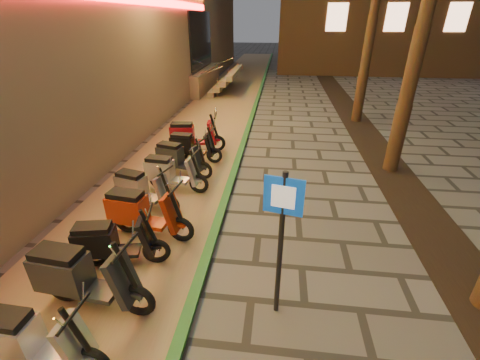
# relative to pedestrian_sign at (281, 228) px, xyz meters

# --- Properties ---
(parking_strip) EXTENTS (3.40, 60.00, 0.01)m
(parking_strip) POSITION_rel_pedestrian_sign_xyz_m (-2.99, 8.48, -1.50)
(parking_strip) COLOR #8C7251
(parking_strip) RESTS_ON ground
(green_curb) EXTENTS (0.18, 60.00, 0.10)m
(green_curb) POSITION_rel_pedestrian_sign_xyz_m (-1.29, 8.48, -1.46)
(green_curb) COLOR #26662A
(green_curb) RESTS_ON ground
(planting_strip) EXTENTS (1.20, 40.00, 0.02)m
(planting_strip) POSITION_rel_pedestrian_sign_xyz_m (3.21, 3.48, -1.50)
(planting_strip) COLOR black
(planting_strip) RESTS_ON ground
(pedestrian_sign) EXTENTS (0.51, 0.13, 2.33)m
(pedestrian_sign) POSITION_rel_pedestrian_sign_xyz_m (0.00, 0.00, 0.00)
(pedestrian_sign) COLOR black
(pedestrian_sign) RESTS_ON ground
(scooter_4) EXTENTS (1.62, 0.57, 1.14)m
(scooter_4) POSITION_rel_pedestrian_sign_xyz_m (-2.97, -1.25, -1.01)
(scooter_4) COLOR black
(scooter_4) RESTS_ON ground
(scooter_5) EXTENTS (1.86, 0.68, 1.31)m
(scooter_5) POSITION_rel_pedestrian_sign_xyz_m (-2.90, -0.24, -0.94)
(scooter_5) COLOR black
(scooter_5) RESTS_ON ground
(scooter_6) EXTENTS (1.61, 0.73, 1.13)m
(scooter_6) POSITION_rel_pedestrian_sign_xyz_m (-2.90, 0.66, -1.02)
(scooter_6) COLOR black
(scooter_6) RESTS_ON ground
(scooter_7) EXTENTS (1.78, 0.69, 1.25)m
(scooter_7) POSITION_rel_pedestrian_sign_xyz_m (-2.73, 1.58, -0.96)
(scooter_7) COLOR black
(scooter_7) RESTS_ON ground
(scooter_8) EXTENTS (1.59, 0.79, 1.12)m
(scooter_8) POSITION_rel_pedestrian_sign_xyz_m (-3.15, 2.61, -1.02)
(scooter_8) COLOR black
(scooter_8) RESTS_ON ground
(scooter_9) EXTENTS (1.64, 0.60, 1.15)m
(scooter_9) POSITION_rel_pedestrian_sign_xyz_m (-2.78, 3.52, -1.01)
(scooter_9) COLOR black
(scooter_9) RESTS_ON ground
(scooter_10) EXTENTS (1.65, 0.80, 1.16)m
(scooter_10) POSITION_rel_pedestrian_sign_xyz_m (-2.82, 4.43, -1.00)
(scooter_10) COLOR black
(scooter_10) RESTS_ON ground
(scooter_11) EXTENTS (1.60, 0.56, 1.13)m
(scooter_11) POSITION_rel_pedestrian_sign_xyz_m (-2.74, 5.40, -1.02)
(scooter_11) COLOR black
(scooter_11) RESTS_ON ground
(scooter_12) EXTENTS (1.79, 0.69, 1.26)m
(scooter_12) POSITION_rel_pedestrian_sign_xyz_m (-2.92, 6.20, -0.96)
(scooter_12) COLOR black
(scooter_12) RESTS_ON ground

